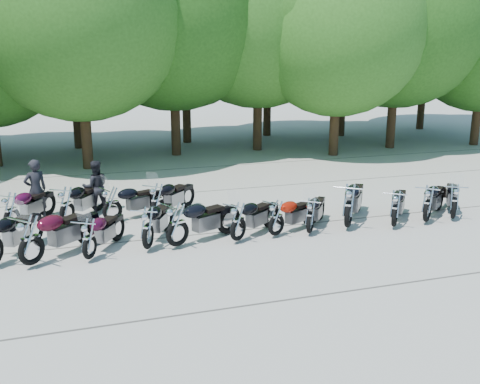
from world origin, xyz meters
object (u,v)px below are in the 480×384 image
object	(u,v)px
motorcycle_5	(238,220)
motorcycle_3	(148,227)
motorcycle_1	(30,239)
motorcycle_13	(66,204)
motorcycle_8	(349,204)
motorcycle_12	(11,210)
motorcycle_11	(454,200)
motorcycle_7	(310,215)
motorcycle_4	(177,223)
motorcycle_15	(157,200)
rider_0	(36,190)
rider_1	(96,187)
motorcycle_2	(89,238)
motorcycle_6	(276,217)
motorcycle_9	(395,207)
motorcycle_10	(428,202)
motorcycle_14	(112,203)

from	to	relation	value
motorcycle_5	motorcycle_3	bearing A→B (deg)	51.39
motorcycle_1	motorcycle_5	xyz separation A→B (m)	(5.02, 0.18, -0.10)
motorcycle_5	motorcycle_13	bearing A→B (deg)	20.19
motorcycle_8	motorcycle_12	size ratio (longest dim) A/B	1.15
motorcycle_11	motorcycle_7	bearing A→B (deg)	33.72
motorcycle_4	motorcycle_8	bearing A→B (deg)	-114.41
motorcycle_15	rider_0	xyz separation A→B (m)	(-3.34, 1.20, 0.28)
motorcycle_7	motorcycle_13	distance (m)	6.82
motorcycle_11	motorcycle_12	size ratio (longest dim) A/B	0.97
rider_1	motorcycle_7	bearing A→B (deg)	139.78
motorcycle_4	rider_0	size ratio (longest dim) A/B	1.31
motorcycle_2	motorcycle_7	size ratio (longest dim) A/B	1.02
motorcycle_3	motorcycle_5	distance (m)	2.32
motorcycle_4	motorcycle_6	size ratio (longest dim) A/B	1.16
motorcycle_1	rider_1	distance (m)	4.43
rider_0	motorcycle_6	bearing A→B (deg)	127.69
motorcycle_15	rider_0	distance (m)	3.56
motorcycle_11	rider_1	bearing A→B (deg)	12.53
motorcycle_12	rider_0	bearing A→B (deg)	-86.53
motorcycle_15	motorcycle_1	bearing A→B (deg)	83.68
motorcycle_9	motorcycle_1	bearing A→B (deg)	39.45
motorcycle_6	motorcycle_1	bearing A→B (deg)	65.77
motorcycle_10	motorcycle_12	xyz separation A→B (m)	(-11.29, 2.76, -0.01)
motorcycle_1	motorcycle_12	size ratio (longest dim) A/B	1.12
motorcycle_1	motorcycle_12	distance (m)	2.91
motorcycle_8	motorcycle_10	world-z (taller)	motorcycle_8
motorcycle_9	motorcycle_10	bearing A→B (deg)	-135.80
motorcycle_12	motorcycle_13	bearing A→B (deg)	-141.06
motorcycle_11	motorcycle_10	bearing A→B (deg)	37.91
motorcycle_5	motorcycle_9	size ratio (longest dim) A/B	0.99
motorcycle_11	motorcycle_12	bearing A→B (deg)	21.79
motorcycle_9	motorcycle_13	bearing A→B (deg)	20.65
rider_0	motorcycle_7	bearing A→B (deg)	130.55
motorcycle_12	motorcycle_15	xyz separation A→B (m)	(3.97, -0.15, -0.00)
motorcycle_3	motorcycle_4	bearing A→B (deg)	-157.10
motorcycle_4	rider_0	distance (m)	5.04
motorcycle_4	motorcycle_11	xyz separation A→B (m)	(8.17, -0.08, -0.06)
motorcycle_1	motorcycle_6	distance (m)	6.12
motorcycle_5	motorcycle_8	size ratio (longest dim) A/B	0.83
motorcycle_6	motorcycle_12	xyz separation A→B (m)	(-6.74, 2.57, 0.05)
motorcycle_2	motorcycle_3	distance (m)	1.44
motorcycle_1	motorcycle_15	size ratio (longest dim) A/B	1.12
motorcycle_1	motorcycle_10	bearing A→B (deg)	-130.98
motorcycle_1	motorcycle_12	bearing A→B (deg)	-29.10
motorcycle_15	motorcycle_14	bearing A→B (deg)	36.90
motorcycle_13	motorcycle_4	bearing A→B (deg)	168.63
rider_1	motorcycle_3	bearing A→B (deg)	100.58
motorcycle_4	rider_1	size ratio (longest dim) A/B	1.45
motorcycle_9	motorcycle_12	size ratio (longest dim) A/B	0.97
motorcycle_6	motorcycle_10	bearing A→B (deg)	-119.29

